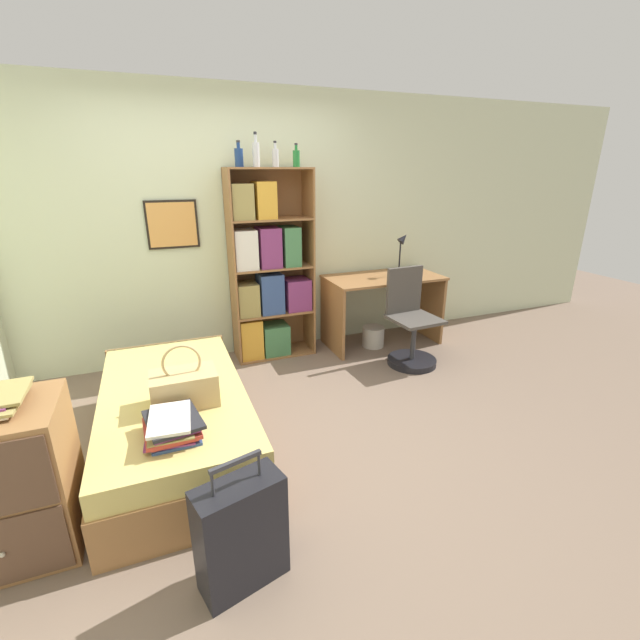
% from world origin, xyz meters
% --- Properties ---
extents(ground_plane, '(14.00, 14.00, 0.00)m').
position_xyz_m(ground_plane, '(0.00, 0.00, 0.00)').
color(ground_plane, '#756051').
extents(wall_back, '(10.00, 0.09, 2.60)m').
position_xyz_m(wall_back, '(-0.00, 1.57, 1.30)').
color(wall_back, beige).
rests_on(wall_back, ground_plane).
extents(bed, '(0.94, 1.81, 0.46)m').
position_xyz_m(bed, '(-0.65, 0.02, 0.23)').
color(bed, olive).
rests_on(bed, ground_plane).
extents(handbag, '(0.40, 0.26, 0.40)m').
position_xyz_m(handbag, '(-0.58, -0.21, 0.57)').
color(handbag, tan).
rests_on(handbag, bed).
extents(book_stack_on_bed, '(0.33, 0.38, 0.13)m').
position_xyz_m(book_stack_on_bed, '(-0.68, -0.55, 0.52)').
color(book_stack_on_bed, '#334C84').
rests_on(book_stack_on_bed, bed).
extents(suitcase, '(0.44, 0.28, 0.69)m').
position_xyz_m(suitcase, '(-0.44, -1.19, 0.28)').
color(suitcase, black).
rests_on(suitcase, ground_plane).
extents(dresser, '(0.57, 0.53, 0.80)m').
position_xyz_m(dresser, '(-1.46, -0.58, 0.40)').
color(dresser, olive).
rests_on(dresser, ground_plane).
extents(bookcase, '(0.80, 0.35, 1.87)m').
position_xyz_m(bookcase, '(0.36, 1.34, 0.86)').
color(bookcase, olive).
rests_on(bookcase, ground_plane).
extents(bottle_green, '(0.08, 0.08, 0.23)m').
position_xyz_m(bottle_green, '(0.17, 1.38, 1.96)').
color(bottle_green, navy).
rests_on(bottle_green, bookcase).
extents(bottle_brown, '(0.06, 0.06, 0.30)m').
position_xyz_m(bottle_brown, '(0.32, 1.33, 1.99)').
color(bottle_brown, '#B7BCC1').
rests_on(bottle_brown, bookcase).
extents(bottle_clear, '(0.06, 0.06, 0.23)m').
position_xyz_m(bottle_clear, '(0.51, 1.38, 1.96)').
color(bottle_clear, '#B7BCC1').
rests_on(bottle_clear, bookcase).
extents(bottle_blue, '(0.07, 0.07, 0.21)m').
position_xyz_m(bottle_blue, '(0.70, 1.34, 1.95)').
color(bottle_blue, '#1E6B2D').
rests_on(bottle_blue, bookcase).
extents(desk, '(1.24, 0.64, 0.77)m').
position_xyz_m(desk, '(1.62, 1.20, 0.53)').
color(desk, olive).
rests_on(desk, ground_plane).
extents(desk_lamp, '(0.15, 0.10, 0.47)m').
position_xyz_m(desk_lamp, '(1.82, 1.18, 1.08)').
color(desk_lamp, black).
rests_on(desk_lamp, desk).
extents(desk_chair, '(0.49, 0.49, 0.95)m').
position_xyz_m(desk_chair, '(1.63, 0.63, 0.31)').
color(desk_chair, black).
rests_on(desk_chair, ground_plane).
extents(waste_bin, '(0.24, 0.24, 0.22)m').
position_xyz_m(waste_bin, '(1.49, 1.13, 0.11)').
color(waste_bin, '#B7B2A8').
rests_on(waste_bin, ground_plane).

